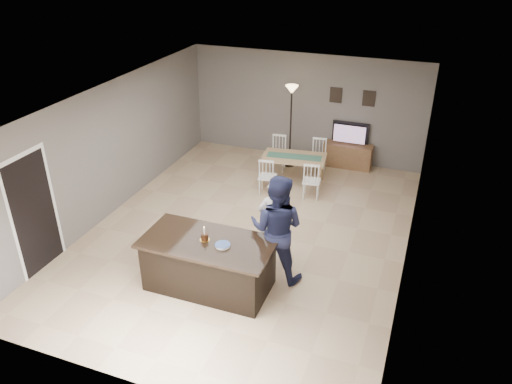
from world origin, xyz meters
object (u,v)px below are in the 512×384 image
at_px(tv_console, 347,155).
at_px(floor_lamp, 291,104).
at_px(woman, 275,222).
at_px(dining_table, 294,161).
at_px(birthday_cake, 205,237).
at_px(man, 277,228).
at_px(plate_stack, 223,245).
at_px(television, 350,133).
at_px(kitchen_island, 209,264).

relative_size(tv_console, floor_lamp, 0.58).
height_order(woman, dining_table, woman).
bearing_deg(woman, birthday_cake, 32.70).
height_order(woman, man, man).
height_order(man, dining_table, man).
bearing_deg(floor_lamp, birthday_cake, -88.52).
distance_m(woman, birthday_cake, 1.36).
relative_size(tv_console, plate_stack, 4.85).
height_order(tv_console, plate_stack, plate_stack).
xyz_separation_m(television, floor_lamp, (-1.39, -0.49, 0.73)).
distance_m(woman, man, 0.49).
relative_size(woman, floor_lamp, 0.78).
distance_m(birthday_cake, plate_stack, 0.35).
relative_size(kitchen_island, tv_console, 1.79).
relative_size(man, dining_table, 1.07).
bearing_deg(birthday_cake, man, 32.66).
bearing_deg(woman, man, 93.05).
bearing_deg(television, tv_console, 90.00).
bearing_deg(tv_console, dining_table, -126.10).
bearing_deg(kitchen_island, floor_lamp, 92.10).
relative_size(tv_console, woman, 0.74).
height_order(woman, plate_stack, woman).
bearing_deg(dining_table, man, -85.77).
height_order(tv_console, television, television).
distance_m(birthday_cake, floor_lamp, 5.18).
xyz_separation_m(tv_console, dining_table, (-1.00, -1.37, 0.26)).
xyz_separation_m(tv_console, floor_lamp, (-1.39, -0.42, 1.30)).
height_order(tv_console, man, man).
height_order(kitchen_island, man, man).
distance_m(kitchen_island, birthday_cake, 0.51).
height_order(woman, floor_lamp, floor_lamp).
relative_size(kitchen_island, woman, 1.33).
bearing_deg(television, kitchen_island, 77.99).
relative_size(man, floor_lamp, 0.93).
bearing_deg(birthday_cake, television, 77.41).
relative_size(kitchen_island, television, 2.35).
bearing_deg(television, floor_lamp, 19.45).
bearing_deg(television, birthday_cake, 77.41).
distance_m(tv_console, plate_stack, 5.73).
xyz_separation_m(television, man, (-0.25, -4.98, 0.09)).
bearing_deg(plate_stack, floor_lamp, 95.24).
height_order(kitchen_island, television, television).
distance_m(television, floor_lamp, 1.65).
xyz_separation_m(television, dining_table, (-1.00, -1.44, -0.30)).
distance_m(television, plate_stack, 5.76).
bearing_deg(birthday_cake, tv_console, 77.25).
distance_m(kitchen_island, man, 1.26).
bearing_deg(woman, plate_stack, 47.39).
xyz_separation_m(dining_table, floor_lamp, (-0.39, 0.95, 1.04)).
bearing_deg(man, tv_console, -94.05).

